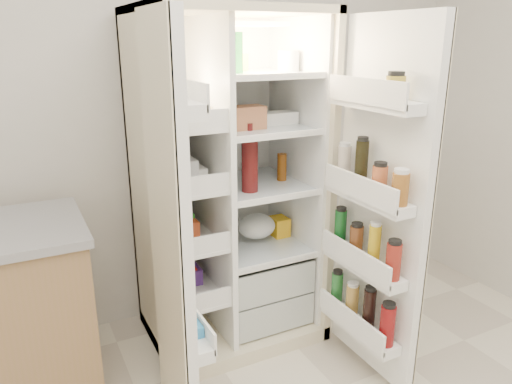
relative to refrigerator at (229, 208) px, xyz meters
name	(u,v)px	position (x,y,z in m)	size (l,w,h in m)	color
wall_back	(168,94)	(-0.21, 0.35, 0.61)	(4.00, 0.02, 2.70)	silver
refrigerator	(229,208)	(0.00, 0.00, 0.00)	(0.92, 0.70, 1.80)	beige
freezer_door	(171,237)	(-0.52, -0.60, 0.15)	(0.15, 0.40, 1.72)	white
fridge_door	(378,212)	(0.47, -0.70, 0.13)	(0.17, 0.58, 1.72)	white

